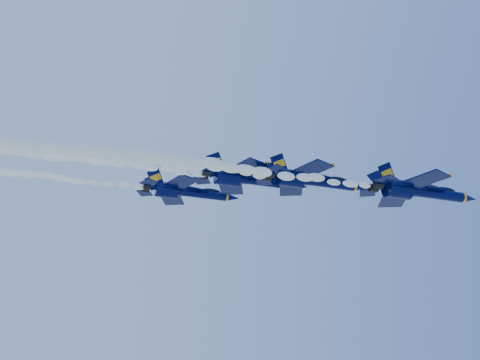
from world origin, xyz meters
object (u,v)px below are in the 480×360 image
object	(u,v)px
jet_second	(311,180)
jet_fourth	(186,192)
jet_lead	(419,191)
jet_third	(249,179)

from	to	relation	value
jet_second	jet_fourth	size ratio (longest dim) A/B	1.04
jet_lead	jet_third	size ratio (longest dim) A/B	0.93
jet_lead	jet_third	world-z (taller)	jet_third
jet_second	jet_third	world-z (taller)	jet_third
jet_lead	jet_second	world-z (taller)	jet_second
jet_second	jet_fourth	distance (m)	22.73
jet_fourth	jet_second	bearing A→B (deg)	-40.23
jet_second	jet_lead	bearing A→B (deg)	-45.78
jet_lead	jet_fourth	size ratio (longest dim) A/B	1.01
jet_fourth	jet_third	bearing A→B (deg)	-44.60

